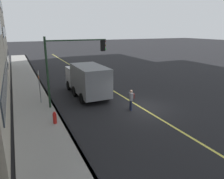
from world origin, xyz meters
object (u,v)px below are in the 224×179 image
Objects in this scene: street_sign_post at (39,85)px; truck_gray at (87,79)px; pedestrian_with_backpack at (131,99)px; fire_hydrant at (55,119)px; traffic_light_mast at (72,59)px.

truck_gray is at bearing -81.07° from street_sign_post.
pedestrian_with_backpack is at bearing -159.63° from truck_gray.
pedestrian_with_backpack reaches higher than fire_hydrant.
truck_gray is at bearing -37.32° from fire_hydrant.
pedestrian_with_backpack is 0.56× the size of street_sign_post.
traffic_light_mast reaches higher than street_sign_post.
truck_gray is 3.59m from traffic_light_mast.
street_sign_post is at bearing 3.89° from fire_hydrant.
street_sign_post reaches higher than fire_hydrant.
fire_hydrant is (-3.04, 2.08, -3.32)m from traffic_light_mast.
street_sign_post is (4.24, 6.05, 0.75)m from pedestrian_with_backpack.
traffic_light_mast reaches higher than truck_gray.
truck_gray reaches higher than pedestrian_with_backpack.
fire_hydrant is (-4.48, -0.30, -1.20)m from street_sign_post.
traffic_light_mast is at bearing -34.43° from fire_hydrant.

